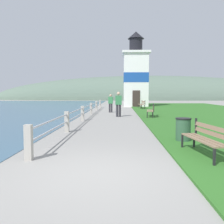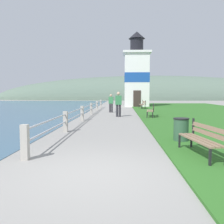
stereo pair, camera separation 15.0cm
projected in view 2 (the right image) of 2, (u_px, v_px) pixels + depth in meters
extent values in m
plane|color=gray|center=(91.00, 173.00, 5.27)|extent=(160.00, 160.00, 0.00)
cube|color=#2D6623|center=(217.00, 115.00, 18.87)|extent=(12.00, 41.89, 0.06)
cube|color=#A8A399|center=(25.00, 142.00, 6.30)|extent=(0.18, 0.18, 0.90)
cube|color=#A8A399|center=(65.00, 122.00, 10.83)|extent=(0.18, 0.18, 0.90)
cube|color=#A8A399|center=(82.00, 113.00, 15.36)|extent=(0.18, 0.18, 0.90)
cube|color=#A8A399|center=(91.00, 109.00, 19.89)|extent=(0.18, 0.18, 0.90)
cube|color=#A8A399|center=(97.00, 106.00, 24.42)|extent=(0.18, 0.18, 0.90)
cube|color=#A8A399|center=(101.00, 104.00, 28.95)|extent=(0.18, 0.18, 0.90)
cylinder|color=#B2B2B7|center=(87.00, 106.00, 17.60)|extent=(0.06, 22.74, 0.06)
cylinder|color=#B2B2B7|center=(87.00, 111.00, 17.63)|extent=(0.06, 22.74, 0.06)
cube|color=#846B51|center=(194.00, 140.00, 6.53)|extent=(0.38, 1.94, 0.04)
cube|color=#846B51|center=(200.00, 140.00, 6.55)|extent=(0.38, 1.94, 0.04)
cube|color=#846B51|center=(205.00, 140.00, 6.56)|extent=(0.38, 1.94, 0.04)
cube|color=#846B51|center=(208.00, 128.00, 6.55)|extent=(0.32, 1.93, 0.11)
cube|color=#846B51|center=(208.00, 134.00, 6.56)|extent=(0.32, 1.93, 0.11)
cube|color=black|center=(210.00, 158.00, 5.61)|extent=(0.06, 0.06, 0.45)
cube|color=black|center=(179.00, 142.00, 7.49)|extent=(0.06, 0.06, 0.45)
cube|color=black|center=(191.00, 142.00, 7.52)|extent=(0.06, 0.06, 0.45)
cube|color=black|center=(193.00, 126.00, 7.49)|extent=(0.06, 0.06, 0.49)
cube|color=#846B51|center=(148.00, 111.00, 17.27)|extent=(0.33, 1.92, 0.04)
cube|color=#846B51|center=(150.00, 111.00, 17.25)|extent=(0.33, 1.92, 0.04)
cube|color=#846B51|center=(152.00, 111.00, 17.22)|extent=(0.33, 1.92, 0.04)
cube|color=#846B51|center=(153.00, 106.00, 17.19)|extent=(0.28, 1.91, 0.11)
cube|color=#846B51|center=(153.00, 108.00, 17.20)|extent=(0.28, 1.91, 0.11)
cube|color=black|center=(147.00, 115.00, 16.37)|extent=(0.06, 0.06, 0.45)
cube|color=black|center=(147.00, 113.00, 18.21)|extent=(0.06, 0.06, 0.45)
cube|color=black|center=(153.00, 115.00, 16.32)|extent=(0.06, 0.06, 0.45)
cube|color=black|center=(153.00, 113.00, 18.16)|extent=(0.06, 0.06, 0.45)
cube|color=black|center=(154.00, 108.00, 16.27)|extent=(0.06, 0.06, 0.49)
cube|color=black|center=(153.00, 107.00, 18.11)|extent=(0.06, 0.06, 0.49)
cube|color=#846B51|center=(140.00, 104.00, 26.56)|extent=(0.26, 2.00, 0.04)
cube|color=#846B51|center=(142.00, 104.00, 26.57)|extent=(0.26, 2.00, 0.04)
cube|color=#846B51|center=(143.00, 104.00, 26.57)|extent=(0.26, 2.00, 0.04)
cube|color=#846B51|center=(144.00, 101.00, 26.55)|extent=(0.21, 1.99, 0.11)
cube|color=#846B51|center=(144.00, 103.00, 26.57)|extent=(0.21, 1.99, 0.11)
cube|color=black|center=(142.00, 107.00, 25.61)|extent=(0.05, 0.05, 0.45)
cube|color=black|center=(139.00, 106.00, 27.55)|extent=(0.05, 0.05, 0.45)
cube|color=black|center=(145.00, 107.00, 25.63)|extent=(0.05, 0.05, 0.45)
cube|color=black|center=(142.00, 106.00, 27.56)|extent=(0.05, 0.05, 0.45)
cube|color=black|center=(146.00, 103.00, 25.59)|extent=(0.05, 0.05, 0.49)
cube|color=black|center=(143.00, 102.00, 27.53)|extent=(0.05, 0.05, 0.49)
cube|color=white|center=(136.00, 81.00, 30.92)|extent=(2.93, 2.93, 6.46)
cube|color=#194799|center=(136.00, 78.00, 30.90)|extent=(2.97, 2.97, 1.16)
cube|color=white|center=(137.00, 53.00, 30.67)|extent=(3.36, 3.36, 0.25)
cylinder|color=black|center=(137.00, 45.00, 30.59)|extent=(1.61, 1.61, 1.61)
cone|color=black|center=(137.00, 35.00, 30.50)|extent=(2.01, 2.01, 0.89)
cube|color=#332823|center=(137.00, 99.00, 29.61)|extent=(0.90, 0.06, 2.00)
cylinder|color=#28282D|center=(110.00, 108.00, 21.77)|extent=(0.15, 0.15, 0.78)
cylinder|color=#28282D|center=(112.00, 108.00, 21.74)|extent=(0.15, 0.15, 0.78)
cube|color=#337A47|center=(111.00, 100.00, 21.70)|extent=(0.41, 0.26, 0.58)
sphere|color=tan|center=(111.00, 95.00, 21.67)|extent=(0.21, 0.21, 0.21)
cylinder|color=#28282D|center=(117.00, 111.00, 17.75)|extent=(0.16, 0.16, 0.86)
cylinder|color=#28282D|center=(120.00, 111.00, 17.76)|extent=(0.16, 0.16, 0.86)
cube|color=#337A47|center=(118.00, 100.00, 17.70)|extent=(0.45, 0.27, 0.65)
sphere|color=tan|center=(118.00, 94.00, 17.66)|extent=(0.23, 0.23, 0.23)
cylinder|color=#2D5138|center=(181.00, 131.00, 8.57)|extent=(0.50, 0.50, 0.80)
cylinder|color=black|center=(181.00, 119.00, 8.54)|extent=(0.54, 0.54, 0.04)
ellipsoid|color=#566B5B|center=(151.00, 100.00, 62.66)|extent=(80.00, 16.00, 12.00)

